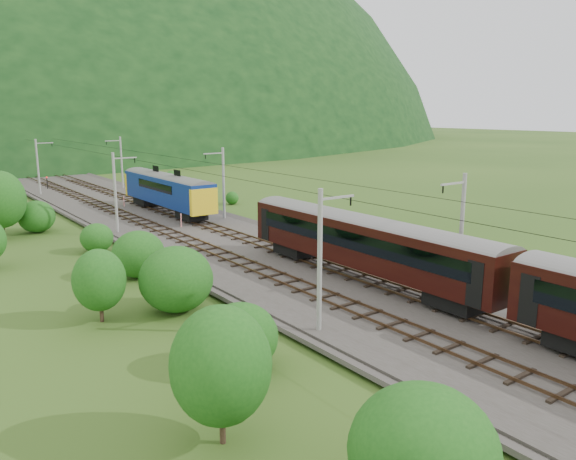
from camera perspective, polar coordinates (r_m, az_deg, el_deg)
ground at (r=36.20m, az=10.82°, el=-8.14°), size 600.00×600.00×0.00m
railbed at (r=43.17m, az=1.06°, el=-4.37°), size 14.00×220.00×0.30m
track_left at (r=41.75m, az=-1.56°, el=-4.63°), size 2.40×220.00×0.27m
track_right at (r=44.55m, az=3.52°, el=-3.57°), size 2.40×220.00×0.27m
catenary_left at (r=58.60m, az=-17.08°, el=3.84°), size 2.54×192.28×8.00m
catenary_right at (r=63.65m, az=-6.63°, el=4.91°), size 2.54×192.28×8.00m
overhead_wires at (r=41.73m, az=1.10°, el=4.82°), size 4.83×198.00×0.03m
hazard_post_near at (r=74.48m, az=-16.32°, el=2.79°), size 0.14×0.14×1.31m
hazard_post_far at (r=60.08m, az=-10.80°, el=0.98°), size 0.15×0.15×1.43m
signal at (r=95.51m, az=-23.27°, el=4.53°), size 0.21×0.21×1.89m
vegetation_left at (r=42.95m, az=-19.79°, el=-2.08°), size 12.13×144.67×6.69m
vegetation_right at (r=43.82m, az=26.14°, el=-3.79°), size 7.08×106.46×3.13m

